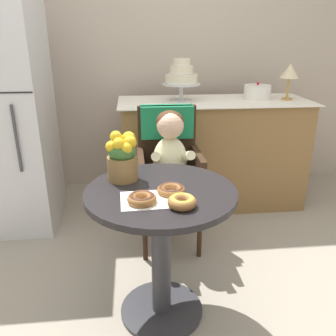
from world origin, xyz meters
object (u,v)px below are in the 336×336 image
flower_vase (122,157)px  refrigerator (2,116)px  cafe_table (161,229)px  donut_side (171,189)px  seated_child (171,156)px  table_lamp (290,73)px  donut_front (182,201)px  tiered_cake_stand (181,76)px  donut_mid (142,198)px  round_layer_cake (257,92)px  wicker_chair (168,154)px

flower_vase → refrigerator: refrigerator is taller
cafe_table → flower_vase: 0.40m
donut_side → flower_vase: bearing=139.0°
seated_child → table_lamp: table_lamp is taller
donut_front → seated_child: bearing=87.2°
cafe_table → tiered_cake_stand: (0.27, 1.30, 0.59)m
donut_front → table_lamp: (1.07, 1.45, 0.37)m
donut_mid → round_layer_cake: size_ratio=0.59×
wicker_chair → donut_side: wicker_chair is taller
donut_side → tiered_cake_stand: (0.23, 1.35, 0.35)m
donut_front → wicker_chair: bearing=87.6°
cafe_table → donut_mid: bearing=-124.9°
flower_vase → tiered_cake_stand: bearing=68.7°
wicker_chair → donut_front: 0.94m
flower_vase → cafe_table: bearing=-39.6°
wicker_chair → flower_vase: flower_vase is taller
tiered_cake_stand → round_layer_cake: (0.64, 0.03, -0.14)m
cafe_table → donut_side: (0.04, -0.05, 0.23)m
flower_vase → donut_front: bearing=-52.6°
cafe_table → tiered_cake_stand: 1.45m
round_layer_cake → refrigerator: refrigerator is taller
donut_front → flower_vase: size_ratio=0.50×
donut_mid → refrigerator: size_ratio=0.08×
cafe_table → donut_mid: (-0.09, -0.13, 0.23)m
round_layer_cake → donut_side: bearing=-122.3°
donut_mid → flower_vase: bearing=106.8°
seated_child → tiered_cake_stand: tiered_cake_stand is taller
cafe_table → refrigerator: refrigerator is taller
flower_vase → refrigerator: (-0.87, 0.95, 0.01)m
round_layer_cake → refrigerator: size_ratio=0.13×
cafe_table → table_lamp: table_lamp is taller
donut_front → round_layer_cake: round_layer_cake is taller
donut_front → tiered_cake_stand: (0.20, 1.48, 0.35)m
donut_mid → tiered_cake_stand: tiered_cake_stand is taller
tiered_cake_stand → round_layer_cake: tiered_cake_stand is taller
round_layer_cake → flower_vase: bearing=-132.6°
donut_front → flower_vase: 0.42m
wicker_chair → round_layer_cake: 1.04m
donut_side → refrigerator: bearing=133.7°
cafe_table → table_lamp: 1.81m
cafe_table → refrigerator: bearing=133.7°
seated_child → table_lamp: (1.03, 0.67, 0.44)m
donut_side → table_lamp: 1.75m
donut_mid → table_lamp: table_lamp is taller
seated_child → donut_side: bearing=-96.2°
tiered_cake_stand → donut_side: bearing=-99.7°
cafe_table → donut_side: bearing=-46.0°
round_layer_cake → tiered_cake_stand: bearing=-177.3°
wicker_chair → table_lamp: bearing=22.3°
donut_front → donut_mid: 0.17m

